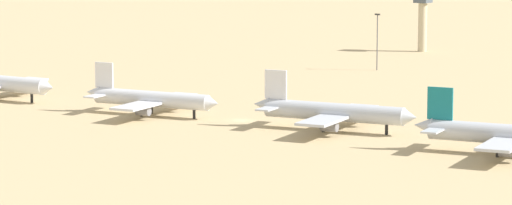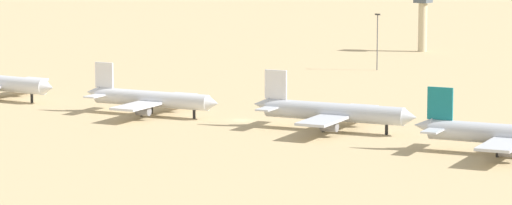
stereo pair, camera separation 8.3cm
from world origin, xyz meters
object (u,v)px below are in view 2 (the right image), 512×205
(parked_jet_white_4, at_px, (332,112))
(parked_jet_teal_5, at_px, (507,134))
(parked_jet_white_3, at_px, (150,99))
(control_tower, at_px, (423,14))
(light_pole_mid, at_px, (377,38))

(parked_jet_white_4, bearing_deg, parked_jet_teal_5, -16.94)
(parked_jet_white_3, relative_size, parked_jet_white_4, 0.93)
(control_tower, relative_size, light_pole_mid, 1.24)
(parked_jet_teal_5, distance_m, control_tower, 210.08)
(parked_jet_teal_5, relative_size, control_tower, 1.86)
(parked_jet_white_3, bearing_deg, parked_jet_white_4, -1.85)
(parked_jet_white_4, distance_m, control_tower, 182.32)
(parked_jet_white_3, distance_m, control_tower, 175.95)
(control_tower, bearing_deg, parked_jet_white_3, -84.70)
(parked_jet_white_4, relative_size, parked_jet_teal_5, 0.99)
(parked_jet_white_4, bearing_deg, light_pole_mid, 105.78)
(parked_jet_white_4, distance_m, parked_jet_teal_5, 48.23)
(parked_jet_white_3, relative_size, light_pole_mid, 2.13)
(parked_jet_white_4, xyz_separation_m, control_tower, (-67.09, 169.28, 9.11))
(parked_jet_white_3, distance_m, parked_jet_teal_5, 98.67)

